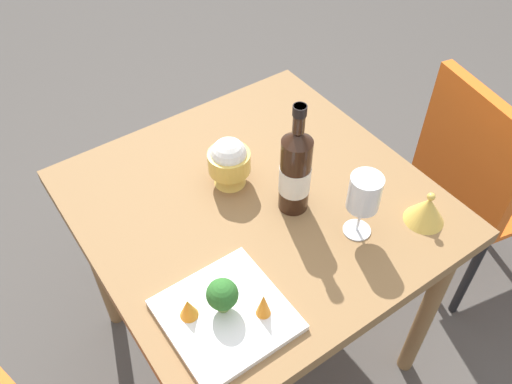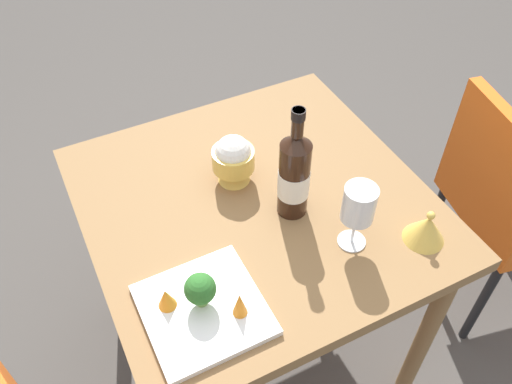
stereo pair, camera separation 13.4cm
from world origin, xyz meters
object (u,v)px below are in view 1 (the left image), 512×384
object	(u,v)px
chair_near_window	(479,173)
serving_plate	(226,315)
rice_bowl	(229,161)
wine_glass	(364,194)
carrot_garnish_left	(188,308)
carrot_garnish_right	(263,304)
broccoli_floret	(222,295)
wine_bottle	(295,171)
rice_bowl_lid	(427,209)

from	to	relation	value
chair_near_window	serving_plate	distance (m)	1.04
rice_bowl	serving_plate	size ratio (longest dim) A/B	0.56
wine_glass	carrot_garnish_left	world-z (taller)	wine_glass
chair_near_window	carrot_garnish_right	world-z (taller)	chair_near_window
serving_plate	chair_near_window	bearing A→B (deg)	4.48
carrot_garnish_right	rice_bowl	bearing A→B (deg)	66.80
serving_plate	broccoli_floret	xyz separation A→B (m)	(0.00, 0.01, 0.06)
chair_near_window	serving_plate	world-z (taller)	chair_near_window
wine_glass	wine_bottle	bearing A→B (deg)	116.30
wine_glass	carrot_garnish_left	distance (m)	0.46
wine_glass	carrot_garnish_right	world-z (taller)	wine_glass
broccoli_floret	carrot_garnish_left	distance (m)	0.08
wine_bottle	carrot_garnish_left	distance (m)	0.41
carrot_garnish_left	serving_plate	bearing A→B (deg)	-31.61
broccoli_floret	carrot_garnish_left	xyz separation A→B (m)	(-0.07, 0.03, -0.02)
chair_near_window	rice_bowl	size ratio (longest dim) A/B	6.00
rice_bowl_lid	carrot_garnish_right	xyz separation A→B (m)	(-0.48, 0.01, 0.01)
broccoli_floret	carrot_garnish_right	size ratio (longest dim) A/B	1.30
chair_near_window	rice_bowl	bearing A→B (deg)	-96.69
wine_glass	serving_plate	distance (m)	0.41
wine_bottle	wine_glass	distance (m)	0.17
carrot_garnish_right	rice_bowl_lid	bearing A→B (deg)	-0.64
wine_glass	broccoli_floret	distance (m)	0.39
chair_near_window	wine_bottle	world-z (taller)	wine_bottle
wine_glass	rice_bowl_lid	world-z (taller)	wine_glass
wine_bottle	carrot_garnish_left	bearing A→B (deg)	-160.60
chair_near_window	carrot_garnish_left	size ratio (longest dim) A/B	15.84
rice_bowl_lid	broccoli_floret	world-z (taller)	broccoli_floret
rice_bowl	rice_bowl_lid	size ratio (longest dim) A/B	1.42
wine_bottle	rice_bowl	size ratio (longest dim) A/B	2.21
serving_plate	broccoli_floret	world-z (taller)	broccoli_floret
carrot_garnish_left	carrot_garnish_right	world-z (taller)	carrot_garnish_right
broccoli_floret	carrot_garnish_right	bearing A→B (deg)	-43.08
wine_bottle	rice_bowl_lid	world-z (taller)	wine_bottle
rice_bowl	carrot_garnish_left	distance (m)	0.42
wine_bottle	carrot_garnish_right	xyz separation A→B (m)	(-0.25, -0.22, -0.07)
broccoli_floret	rice_bowl	bearing A→B (deg)	54.98
wine_bottle	rice_bowl_lid	size ratio (longest dim) A/B	3.13
carrot_garnish_right	serving_plate	bearing A→B (deg)	145.30
chair_near_window	serving_plate	bearing A→B (deg)	-74.21
carrot_garnish_left	rice_bowl_lid	bearing A→B (deg)	-8.39
serving_plate	carrot_garnish_left	distance (m)	0.08
serving_plate	carrot_garnish_left	size ratio (longest dim) A/B	4.68
rice_bowl_lid	carrot_garnish_right	bearing A→B (deg)	179.36
rice_bowl_lid	carrot_garnish_right	world-z (taller)	rice_bowl_lid
wine_glass	rice_bowl_lid	distance (m)	0.20
rice_bowl_lid	wine_glass	bearing A→B (deg)	156.74
rice_bowl	wine_bottle	bearing A→B (deg)	-62.42
rice_bowl	carrot_garnish_left	xyz separation A→B (m)	(-0.29, -0.29, -0.03)
chair_near_window	rice_bowl_lid	xyz separation A→B (m)	(-0.47, -0.13, 0.24)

